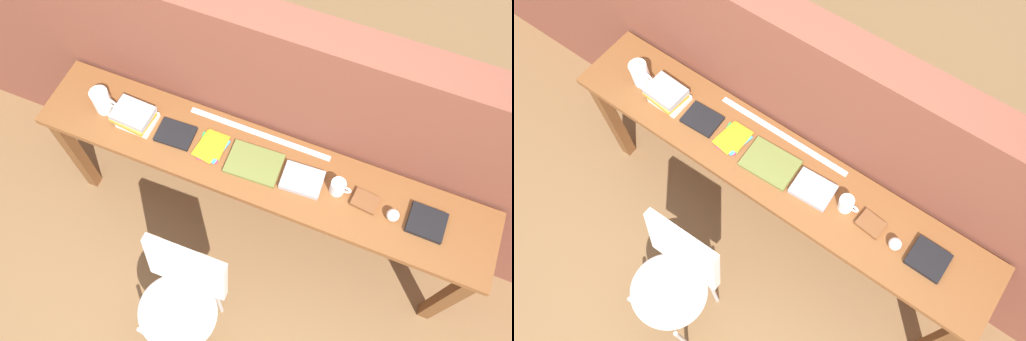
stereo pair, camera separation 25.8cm
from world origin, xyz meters
TOP-DOWN VIEW (x-y plane):
  - ground_plane at (0.00, 0.00)m, footprint 40.00×40.00m
  - brick_wall_back at (0.00, 0.64)m, footprint 6.00×0.20m
  - sideboard at (0.00, 0.30)m, footprint 2.50×0.44m
  - chair_white_moulded at (-0.15, -0.43)m, footprint 0.45×0.46m
  - pitcher_white at (-0.92, 0.30)m, footprint 0.14×0.10m
  - book_stack_leftmost at (-0.73, 0.29)m, footprint 0.23×0.18m
  - magazine_cycling at (-0.49, 0.29)m, footprint 0.21×0.16m
  - pamphlet_pile_colourful at (-0.28, 0.30)m, footprint 0.16×0.19m
  - book_open_centre at (-0.03, 0.29)m, footprint 0.29×0.21m
  - book_grey_hardcover at (0.24, 0.29)m, footprint 0.22×0.17m
  - mug at (0.42, 0.31)m, footprint 0.11×0.08m
  - leather_journal_brown at (0.57, 0.30)m, footprint 0.14×0.11m
  - sports_ball_small at (0.72, 0.28)m, footprint 0.06×0.06m
  - book_repair_rightmost at (0.89, 0.31)m, footprint 0.18×0.17m
  - ruler_metal_back_edge at (-0.07, 0.47)m, footprint 0.81×0.03m

SIDE VIEW (x-z plane):
  - ground_plane at x=0.00m, z-range 0.00..0.00m
  - chair_white_moulded at x=-0.15m, z-range 0.08..0.97m
  - sideboard at x=0.00m, z-range 0.30..1.18m
  - brick_wall_back at x=0.00m, z-range 0.00..1.60m
  - ruler_metal_back_edge at x=-0.07m, z-range 0.88..0.88m
  - pamphlet_pile_colourful at x=-0.28m, z-range 0.88..0.89m
  - magazine_cycling at x=-0.49m, z-range 0.88..0.90m
  - book_open_centre at x=-0.03m, z-range 0.88..0.90m
  - leather_journal_brown at x=0.57m, z-range 0.88..0.90m
  - book_repair_rightmost at x=0.89m, z-range 0.88..0.91m
  - book_grey_hardcover at x=0.24m, z-range 0.88..0.91m
  - sports_ball_small at x=0.72m, z-range 0.88..0.94m
  - mug at x=0.42m, z-range 0.88..0.97m
  - book_stack_leftmost at x=-0.73m, z-range 0.88..0.97m
  - pitcher_white at x=-0.92m, z-range 0.87..1.05m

